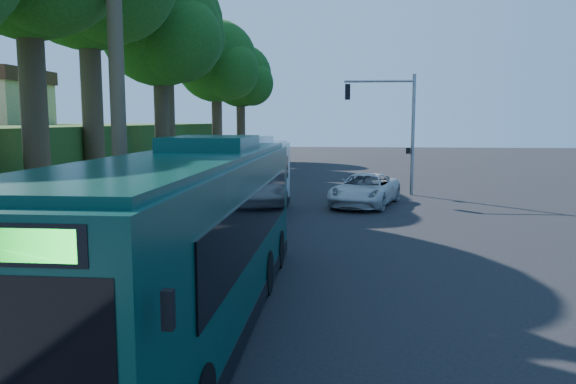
# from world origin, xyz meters

# --- Properties ---
(ground) EXTENTS (140.00, 140.00, 0.00)m
(ground) POSITION_xyz_m (0.00, 0.00, 0.00)
(ground) COLOR black
(ground) RESTS_ON ground
(sidewalk) EXTENTS (4.50, 70.00, 0.12)m
(sidewalk) POSITION_xyz_m (-7.30, 0.00, 0.06)
(sidewalk) COLOR gray
(sidewalk) RESTS_ON ground
(red_curb) EXTENTS (0.25, 30.00, 0.13)m
(red_curb) POSITION_xyz_m (-5.00, -4.00, 0.07)
(red_curb) COLOR maroon
(red_curb) RESTS_ON ground
(grass_verge) EXTENTS (8.00, 70.00, 0.06)m
(grass_verge) POSITION_xyz_m (-13.00, 5.00, 0.03)
(grass_verge) COLOR #234719
(grass_verge) RESTS_ON ground
(bus_shelter) EXTENTS (3.20, 1.51, 2.55)m
(bus_shelter) POSITION_xyz_m (-7.26, -2.86, 1.81)
(bus_shelter) COLOR black
(bus_shelter) RESTS_ON ground
(stop_sign_pole) EXTENTS (0.35, 0.06, 3.17)m
(stop_sign_pole) POSITION_xyz_m (-5.40, -5.00, 2.08)
(stop_sign_pole) COLOR gray
(stop_sign_pole) RESTS_ON ground
(traffic_signal_pole) EXTENTS (4.10, 0.30, 7.00)m
(traffic_signal_pole) POSITION_xyz_m (3.78, 10.00, 4.42)
(traffic_signal_pole) COLOR gray
(traffic_signal_pole) RESTS_ON ground
(tree_2) EXTENTS (8.82, 8.40, 15.12)m
(tree_2) POSITION_xyz_m (-11.89, 15.98, 10.48)
(tree_2) COLOR #382B1E
(tree_2) RESTS_ON ground
(tree_3) EXTENTS (10.08, 9.60, 17.28)m
(tree_3) POSITION_xyz_m (-13.88, 23.98, 11.98)
(tree_3) COLOR #382B1E
(tree_3) RESTS_ON ground
(tree_4) EXTENTS (8.40, 8.00, 14.14)m
(tree_4) POSITION_xyz_m (-11.40, 31.98, 9.73)
(tree_4) COLOR #382B1E
(tree_4) RESTS_ON ground
(tree_5) EXTENTS (7.35, 7.00, 12.86)m
(tree_5) POSITION_xyz_m (-10.41, 39.99, 8.96)
(tree_5) COLOR #382B1E
(tree_5) RESTS_ON ground
(white_bus) EXTENTS (3.21, 12.31, 3.63)m
(white_bus) POSITION_xyz_m (-3.57, -0.41, 1.77)
(white_bus) COLOR silver
(white_bus) RESTS_ON ground
(teal_bus) EXTENTS (2.99, 13.34, 3.97)m
(teal_bus) POSITION_xyz_m (-2.63, -11.81, 1.94)
(teal_bus) COLOR #09352E
(teal_bus) RESTS_ON ground
(pickup) EXTENTS (4.29, 6.41, 1.63)m
(pickup) POSITION_xyz_m (1.89, 5.68, 0.82)
(pickup) COLOR silver
(pickup) RESTS_ON ground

